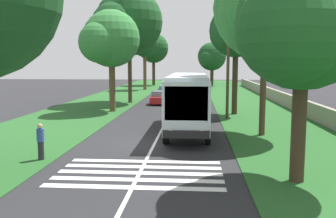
{
  "coord_description": "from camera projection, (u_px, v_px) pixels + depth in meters",
  "views": [
    {
      "loc": [
        -20.04,
        -2.26,
        4.5
      ],
      "look_at": [
        3.16,
        -0.54,
        1.6
      ],
      "focal_mm": 39.75,
      "sensor_mm": 36.0,
      "label": 1
    }
  ],
  "objects": [
    {
      "name": "utility_pole",
      "position": [
        228.0,
        65.0,
        29.35
      ],
      "size": [
        0.24,
        1.4,
        8.31
      ],
      "color": "#473828",
      "rests_on": "grass_verge_right"
    },
    {
      "name": "roadside_tree_left_4",
      "position": [
        144.0,
        44.0,
        61.23
      ],
      "size": [
        5.53,
        4.68,
        10.08
      ],
      "color": "brown",
      "rests_on": "grass_verge_left"
    },
    {
      "name": "zebra_crossing",
      "position": [
        140.0,
        173.0,
        15.27
      ],
      "size": [
        4.05,
        6.8,
        0.01
      ],
      "color": "silver",
      "rests_on": "ground"
    },
    {
      "name": "ground",
      "position": [
        154.0,
        145.0,
        20.55
      ],
      "size": [
        160.0,
        160.0,
        0.0
      ],
      "primitive_type": "plane",
      "color": "#262628"
    },
    {
      "name": "trailing_car_2",
      "position": [
        168.0,
        88.0,
        55.9
      ],
      "size": [
        4.3,
        1.78,
        1.43
      ],
      "color": "black",
      "rests_on": "ground"
    },
    {
      "name": "roadside_tree_right_3",
      "position": [
        299.0,
        27.0,
        13.33
      ],
      "size": [
        6.02,
        4.99,
        8.34
      ],
      "color": "#3D2D1E",
      "rests_on": "grass_verge_right"
    },
    {
      "name": "centre_line",
      "position": [
        172.0,
        110.0,
        35.4
      ],
      "size": [
        110.0,
        0.16,
        0.01
      ],
      "primitive_type": "cube",
      "color": "silver",
      "rests_on": "ground"
    },
    {
      "name": "roadside_tree_left_3",
      "position": [
        110.0,
        41.0,
        33.7
      ],
      "size": [
        6.52,
        5.19,
        9.23
      ],
      "color": "brown",
      "rests_on": "grass_verge_left"
    },
    {
      "name": "roadside_tree_right_1",
      "position": [
        263.0,
        11.0,
        22.23
      ],
      "size": [
        7.4,
        6.25,
        10.84
      ],
      "color": "#4C3826",
      "rests_on": "grass_verge_right"
    },
    {
      "name": "roadside_tree_left_0",
      "position": [
        153.0,
        49.0,
        73.4
      ],
      "size": [
        7.11,
        5.84,
        10.25
      ],
      "color": "#3D2D1E",
      "rests_on": "grass_verge_left"
    },
    {
      "name": "roadside_tree_right_2",
      "position": [
        211.0,
        57.0,
        72.62
      ],
      "size": [
        6.41,
        5.52,
        8.45
      ],
      "color": "#3D2D1E",
      "rests_on": "grass_verge_right"
    },
    {
      "name": "grass_verge_left",
      "position": [
        87.0,
        109.0,
        36.0
      ],
      "size": [
        120.0,
        8.0,
        0.04
      ],
      "primitive_type": "cube",
      "color": "#235623",
      "rests_on": "ground"
    },
    {
      "name": "trailing_car_3",
      "position": [
        173.0,
        85.0,
        64.21
      ],
      "size": [
        4.3,
        1.78,
        1.43
      ],
      "color": "#145933",
      "rests_on": "ground"
    },
    {
      "name": "coach_bus",
      "position": [
        188.0,
        99.0,
        24.3
      ],
      "size": [
        11.16,
        2.62,
        3.73
      ],
      "color": "silver",
      "rests_on": "ground"
    },
    {
      "name": "trailing_car_1",
      "position": [
        166.0,
        91.0,
        50.3
      ],
      "size": [
        4.3,
        1.78,
        1.43
      ],
      "color": "navy",
      "rests_on": "ground"
    },
    {
      "name": "grass_verge_right",
      "position": [
        259.0,
        111.0,
        34.79
      ],
      "size": [
        120.0,
        8.0,
        0.04
      ],
      "primitive_type": "cube",
      "color": "#235623",
      "rests_on": "ground"
    },
    {
      "name": "roadside_tree_right_4",
      "position": [
        234.0,
        33.0,
        31.78
      ],
      "size": [
        5.71,
        4.57,
        9.47
      ],
      "color": "#3D2D1E",
      "rests_on": "grass_verge_right"
    },
    {
      "name": "roadside_wall",
      "position": [
        284.0,
        99.0,
        39.41
      ],
      "size": [
        70.0,
        0.4,
        1.31
      ],
      "primitive_type": "cube",
      "color": "gray",
      "rests_on": "grass_verge_right"
    },
    {
      "name": "trailing_car_0",
      "position": [
        160.0,
        98.0,
        40.83
      ],
      "size": [
        4.3,
        1.78,
        1.43
      ],
      "color": "#B21E1E",
      "rests_on": "ground"
    },
    {
      "name": "pedestrian",
      "position": [
        41.0,
        141.0,
        17.13
      ],
      "size": [
        0.34,
        0.34,
        1.69
      ],
      "color": "#26262D",
      "rests_on": "grass_verge_left"
    },
    {
      "name": "roadside_tree_left_1",
      "position": [
        127.0,
        24.0,
        40.85
      ],
      "size": [
        9.02,
        7.38,
        12.59
      ],
      "color": "#4C3826",
      "rests_on": "grass_verge_left"
    },
    {
      "name": "trailing_minibus_0",
      "position": [
        194.0,
        78.0,
        71.58
      ],
      "size": [
        6.0,
        2.14,
        2.53
      ],
      "color": "silver",
      "rests_on": "ground"
    },
    {
      "name": "roadside_tree_right_0",
      "position": [
        212.0,
        58.0,
        80.43
      ],
      "size": [
        6.07,
        4.88,
        8.02
      ],
      "color": "brown",
      "rests_on": "grass_verge_right"
    }
  ]
}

